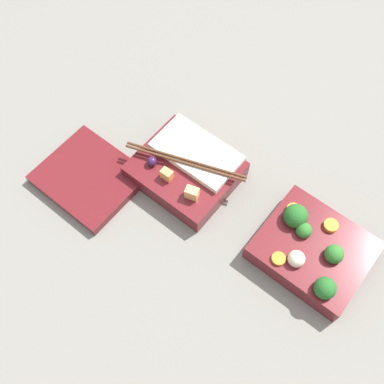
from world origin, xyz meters
TOP-DOWN VIEW (x-y plane):
  - ground_plane at (0.00, 0.00)m, footprint 3.00×3.00m
  - bento_tray_vegetable at (-0.13, 0.01)m, footprint 0.18×0.16m
  - bento_tray_rice at (0.14, 0.02)m, footprint 0.22×0.16m
  - bento_lid at (0.27, 0.14)m, footprint 0.18×0.15m

SIDE VIEW (x-z plane):
  - ground_plane at x=0.00m, z-range 0.00..0.00m
  - bento_lid at x=0.27m, z-range 0.00..0.02m
  - bento_tray_rice at x=0.14m, z-range -0.01..0.05m
  - bento_tray_vegetable at x=-0.13m, z-range -0.01..0.06m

